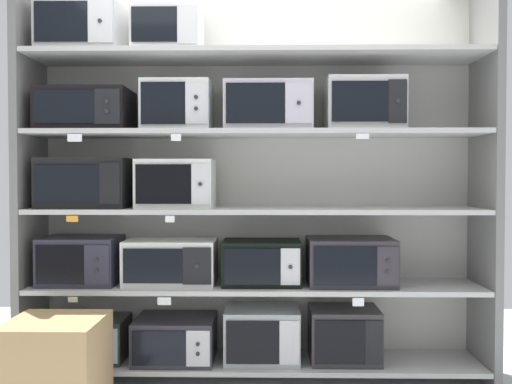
{
  "coord_description": "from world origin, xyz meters",
  "views": [
    {
      "loc": [
        0.06,
        -3.63,
        1.3
      ],
      "look_at": [
        0.0,
        0.0,
        1.2
      ],
      "focal_mm": 40.37,
      "sensor_mm": 36.0,
      "label": 1
    }
  ],
  "objects_px": {
    "microwave_7": "(350,261)",
    "microwave_3": "(344,334)",
    "microwave_2": "(262,334)",
    "microwave_10": "(86,110)",
    "microwave_15": "(168,31)",
    "microwave_13": "(363,105)",
    "microwave_8": "(87,183)",
    "microwave_9": "(176,184)",
    "shipping_carton": "(55,369)",
    "microwave_6": "(262,262)",
    "microwave_5": "(171,262)",
    "microwave_11": "(177,106)",
    "microwave_14": "(82,29)",
    "microwave_1": "(176,339)",
    "microwave_12": "(268,107)",
    "microwave_4": "(81,260)",
    "microwave_0": "(86,338)"
  },
  "relations": [
    {
      "from": "microwave_7",
      "to": "microwave_3",
      "type": "bearing_deg",
      "value": 179.89
    },
    {
      "from": "microwave_2",
      "to": "microwave_10",
      "type": "height_order",
      "value": "microwave_10"
    },
    {
      "from": "microwave_10",
      "to": "microwave_15",
      "type": "bearing_deg",
      "value": 0.02
    },
    {
      "from": "microwave_3",
      "to": "microwave_13",
      "type": "relative_size",
      "value": 0.91
    },
    {
      "from": "microwave_3",
      "to": "microwave_13",
      "type": "distance_m",
      "value": 1.45
    },
    {
      "from": "microwave_8",
      "to": "microwave_9",
      "type": "bearing_deg",
      "value": -0.03
    },
    {
      "from": "microwave_3",
      "to": "shipping_carton",
      "type": "distance_m",
      "value": 1.73
    },
    {
      "from": "microwave_6",
      "to": "microwave_7",
      "type": "relative_size",
      "value": 0.9
    },
    {
      "from": "microwave_5",
      "to": "microwave_11",
      "type": "distance_m",
      "value": 0.99
    },
    {
      "from": "microwave_7",
      "to": "microwave_11",
      "type": "relative_size",
      "value": 1.27
    },
    {
      "from": "microwave_9",
      "to": "microwave_14",
      "type": "xyz_separation_m",
      "value": [
        -0.59,
        0.0,
        0.98
      ]
    },
    {
      "from": "microwave_7",
      "to": "microwave_9",
      "type": "height_order",
      "value": "microwave_9"
    },
    {
      "from": "microwave_1",
      "to": "microwave_15",
      "type": "relative_size",
      "value": 1.19
    },
    {
      "from": "microwave_5",
      "to": "microwave_12",
      "type": "xyz_separation_m",
      "value": [
        0.62,
        -0.0,
        0.98
      ]
    },
    {
      "from": "microwave_3",
      "to": "microwave_15",
      "type": "height_order",
      "value": "microwave_15"
    },
    {
      "from": "microwave_7",
      "to": "microwave_11",
      "type": "height_order",
      "value": "microwave_11"
    },
    {
      "from": "microwave_4",
      "to": "shipping_carton",
      "type": "xyz_separation_m",
      "value": [
        0.05,
        -0.6,
        -0.5
      ]
    },
    {
      "from": "microwave_9",
      "to": "microwave_13",
      "type": "height_order",
      "value": "microwave_13"
    },
    {
      "from": "microwave_9",
      "to": "shipping_carton",
      "type": "distance_m",
      "value": 1.28
    },
    {
      "from": "microwave_0",
      "to": "microwave_11",
      "type": "xyz_separation_m",
      "value": [
        0.6,
        0.0,
        1.48
      ]
    },
    {
      "from": "microwave_6",
      "to": "microwave_13",
      "type": "height_order",
      "value": "microwave_13"
    },
    {
      "from": "microwave_7",
      "to": "shipping_carton",
      "type": "bearing_deg",
      "value": -160.29
    },
    {
      "from": "microwave_12",
      "to": "shipping_carton",
      "type": "bearing_deg",
      "value": -152.45
    },
    {
      "from": "microwave_5",
      "to": "microwave_6",
      "type": "height_order",
      "value": "microwave_5"
    },
    {
      "from": "shipping_carton",
      "to": "microwave_0",
      "type": "bearing_deg",
      "value": 92.49
    },
    {
      "from": "microwave_14",
      "to": "microwave_12",
      "type": "bearing_deg",
      "value": -0.01
    },
    {
      "from": "microwave_3",
      "to": "microwave_2",
      "type": "bearing_deg",
      "value": 179.99
    },
    {
      "from": "microwave_4",
      "to": "microwave_14",
      "type": "relative_size",
      "value": 0.94
    },
    {
      "from": "microwave_9",
      "to": "microwave_12",
      "type": "xyz_separation_m",
      "value": [
        0.58,
        -0.0,
        0.48
      ]
    },
    {
      "from": "microwave_4",
      "to": "microwave_9",
      "type": "bearing_deg",
      "value": -0.0
    },
    {
      "from": "microwave_4",
      "to": "microwave_3",
      "type": "bearing_deg",
      "value": -0.0
    },
    {
      "from": "microwave_5",
      "to": "microwave_10",
      "type": "relative_size",
      "value": 1.03
    },
    {
      "from": "microwave_9",
      "to": "microwave_15",
      "type": "bearing_deg",
      "value": 179.7
    },
    {
      "from": "shipping_carton",
      "to": "microwave_1",
      "type": "bearing_deg",
      "value": 47.19
    },
    {
      "from": "microwave_9",
      "to": "microwave_12",
      "type": "distance_m",
      "value": 0.75
    },
    {
      "from": "microwave_3",
      "to": "shipping_carton",
      "type": "bearing_deg",
      "value": -159.86
    },
    {
      "from": "microwave_7",
      "to": "microwave_14",
      "type": "bearing_deg",
      "value": 179.99
    },
    {
      "from": "microwave_4",
      "to": "microwave_10",
      "type": "xyz_separation_m",
      "value": [
        0.04,
        0.0,
        0.95
      ]
    },
    {
      "from": "microwave_9",
      "to": "microwave_14",
      "type": "distance_m",
      "value": 1.14
    },
    {
      "from": "microwave_6",
      "to": "microwave_15",
      "type": "bearing_deg",
      "value": 179.97
    },
    {
      "from": "microwave_7",
      "to": "microwave_10",
      "type": "height_order",
      "value": "microwave_10"
    },
    {
      "from": "microwave_7",
      "to": "microwave_14",
      "type": "distance_m",
      "value": 2.24
    },
    {
      "from": "microwave_0",
      "to": "microwave_10",
      "type": "distance_m",
      "value": 1.45
    },
    {
      "from": "microwave_10",
      "to": "microwave_5",
      "type": "bearing_deg",
      "value": 0.01
    },
    {
      "from": "microwave_2",
      "to": "microwave_12",
      "type": "bearing_deg",
      "value": -0.07
    },
    {
      "from": "microwave_3",
      "to": "microwave_13",
      "type": "height_order",
      "value": "microwave_13"
    },
    {
      "from": "microwave_1",
      "to": "microwave_2",
      "type": "xyz_separation_m",
      "value": [
        0.55,
        -0.0,
        0.03
      ]
    },
    {
      "from": "microwave_1",
      "to": "microwave_3",
      "type": "relative_size",
      "value": 1.15
    },
    {
      "from": "microwave_10",
      "to": "microwave_4",
      "type": "bearing_deg",
      "value": -179.84
    },
    {
      "from": "microwave_1",
      "to": "microwave_14",
      "type": "bearing_deg",
      "value": 179.99
    }
  ]
}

